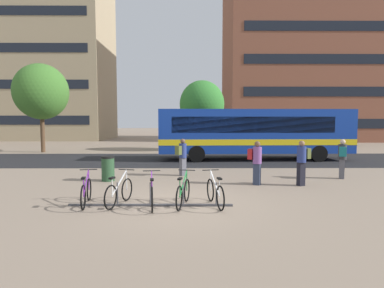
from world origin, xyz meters
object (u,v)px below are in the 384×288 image
at_px(street_tree_1, 41,92).
at_px(trash_bin, 108,168).
at_px(parked_bicycle_green_3, 183,193).
at_px(commuter_olive_pack_3, 182,155).
at_px(parked_bicycle_purple_2, 152,194).
at_px(commuter_olive_pack_1, 302,160).
at_px(parked_bicycle_purple_0, 86,192).
at_px(commuter_teal_pack_2, 342,156).
at_px(parked_bicycle_white_4, 215,193).
at_px(city_bus, 255,132).
at_px(commuter_red_pack_0, 256,160).
at_px(parked_bicycle_white_1, 119,192).
at_px(street_tree_0, 202,104).

bearing_deg(street_tree_1, trash_bin, -54.97).
bearing_deg(parked_bicycle_green_3, commuter_olive_pack_3, 13.28).
relative_size(parked_bicycle_purple_2, commuter_olive_pack_1, 0.99).
relative_size(parked_bicycle_purple_0, commuter_teal_pack_2, 1.00).
distance_m(parked_bicycle_white_4, commuter_olive_pack_3, 5.14).
bearing_deg(street_tree_1, parked_bicycle_purple_0, -60.92).
bearing_deg(commuter_olive_pack_3, street_tree_1, 95.21).
height_order(city_bus, commuter_red_pack_0, city_bus).
distance_m(commuter_red_pack_0, street_tree_1, 19.45).
bearing_deg(parked_bicycle_purple_0, commuter_teal_pack_2, -76.16).
relative_size(parked_bicycle_purple_0, commuter_olive_pack_1, 0.99).
height_order(parked_bicycle_purple_0, commuter_olive_pack_1, commuter_olive_pack_1).
xyz_separation_m(city_bus, commuter_olive_pack_3, (-4.52, -5.78, -0.81)).
height_order(parked_bicycle_white_1, parked_bicycle_purple_2, same).
bearing_deg(street_tree_0, parked_bicycle_purple_0, -103.54).
relative_size(city_bus, parked_bicycle_purple_2, 7.04).
bearing_deg(commuter_olive_pack_3, commuter_red_pack_0, -76.28).
bearing_deg(commuter_olive_pack_3, parked_bicycle_purple_0, -160.64).
relative_size(city_bus, parked_bicycle_white_1, 7.19).
bearing_deg(city_bus, parked_bicycle_green_3, -113.30).
height_order(street_tree_0, street_tree_1, street_tree_1).
bearing_deg(commuter_teal_pack_2, parked_bicycle_purple_2, 142.69).
relative_size(parked_bicycle_white_1, commuter_olive_pack_3, 1.00).
bearing_deg(city_bus, parked_bicycle_purple_0, -125.37).
bearing_deg(parked_bicycle_purple_2, parked_bicycle_purple_0, 75.51).
relative_size(city_bus, parked_bicycle_purple_0, 7.07).
xyz_separation_m(parked_bicycle_purple_0, commuter_olive_pack_1, (7.35, 2.69, 0.62)).
distance_m(parked_bicycle_purple_0, parked_bicycle_white_4, 3.80).
distance_m(parked_bicycle_white_1, parked_bicycle_green_3, 1.89).
bearing_deg(street_tree_1, parked_bicycle_green_3, -53.70).
bearing_deg(commuter_olive_pack_1, commuter_red_pack_0, -29.36).
xyz_separation_m(parked_bicycle_white_4, trash_bin, (-4.13, 3.79, 0.13)).
relative_size(parked_bicycle_purple_0, parked_bicycle_purple_2, 1.00).
relative_size(parked_bicycle_white_1, parked_bicycle_purple_2, 0.98).
relative_size(parked_bicycle_white_1, street_tree_0, 0.29).
bearing_deg(city_bus, commuter_olive_pack_1, -90.37).
height_order(trash_bin, street_tree_1, street_tree_1).
relative_size(trash_bin, street_tree_1, 0.15).
bearing_deg(parked_bicycle_white_1, parked_bicycle_purple_0, 104.48).
xyz_separation_m(parked_bicycle_green_3, street_tree_1, (-11.50, 15.65, 4.39)).
bearing_deg(trash_bin, parked_bicycle_green_3, -49.99).
distance_m(commuter_olive_pack_3, trash_bin, 3.31).
bearing_deg(street_tree_1, commuter_red_pack_0, -41.57).
distance_m(parked_bicycle_purple_0, commuter_olive_pack_3, 5.62).
relative_size(city_bus, street_tree_1, 1.74).
height_order(parked_bicycle_white_1, street_tree_1, street_tree_1).
relative_size(parked_bicycle_white_4, commuter_teal_pack_2, 1.00).
bearing_deg(parked_bicycle_green_3, parked_bicycle_purple_0, 99.19).
height_order(parked_bicycle_green_3, commuter_red_pack_0, commuter_red_pack_0).
distance_m(commuter_olive_pack_1, street_tree_1, 20.85).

